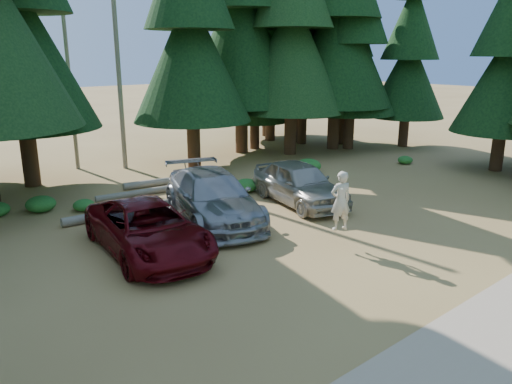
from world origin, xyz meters
TOP-DOWN VIEW (x-y plane):
  - ground at (0.00, 0.00)m, footprint 160.00×160.00m
  - forest_belt_north at (0.00, 15.00)m, footprint 36.00×7.00m
  - forest_belt_east at (15.50, 4.00)m, footprint 6.00×22.00m
  - snag_front at (0.80, 14.50)m, footprint 0.24×0.24m
  - snag_back at (-1.20, 16.00)m, footprint 0.20×0.20m
  - red_pickup at (-3.87, 3.13)m, footprint 3.27×5.91m
  - silver_minivan_center at (-0.57, 4.41)m, footprint 4.26×6.65m
  - silver_minivan_right at (3.37, 3.91)m, footprint 3.06×5.40m
  - frisbee_player at (0.99, -0.31)m, footprint 0.80×0.65m
  - log_left at (-2.78, 7.02)m, footprint 4.76×0.63m
  - log_mid at (-1.34, 9.12)m, footprint 3.38×0.71m
  - log_right at (1.27, 9.95)m, footprint 5.14×1.20m
  - shrub_far_left at (-5.11, 9.53)m, footprint 1.13×1.13m
  - shrub_center_left at (-3.78, 8.58)m, footprint 0.83×0.83m
  - shrub_center_right at (-1.97, 7.19)m, footprint 0.86×0.86m
  - shrub_right at (2.83, 6.68)m, footprint 1.04×1.04m
  - shrub_far_right at (7.54, 7.47)m, footprint 1.32×1.32m
  - shrub_edge_east at (13.20, 5.50)m, footprint 0.81×0.81m

SIDE VIEW (x-z plane):
  - ground at x=0.00m, z-range 0.00..0.00m
  - forest_belt_north at x=0.00m, z-range -11.00..11.00m
  - forest_belt_east at x=15.50m, z-range -11.00..11.00m
  - log_mid at x=-1.34m, z-range 0.00..0.28m
  - log_right at x=1.27m, z-range 0.00..0.33m
  - log_left at x=-2.78m, z-range 0.00..0.34m
  - shrub_edge_east at x=13.20m, z-range 0.00..0.45m
  - shrub_center_left at x=-3.78m, z-range 0.00..0.45m
  - shrub_center_right at x=-1.97m, z-range 0.00..0.47m
  - shrub_right at x=2.83m, z-range 0.00..0.57m
  - shrub_far_left at x=-5.11m, z-range 0.00..0.62m
  - shrub_far_right at x=7.54m, z-range 0.00..0.73m
  - red_pickup at x=-3.87m, z-range 0.00..1.57m
  - silver_minivan_right at x=3.37m, z-range 0.00..1.73m
  - silver_minivan_center at x=-0.57m, z-range 0.00..1.79m
  - frisbee_player at x=0.99m, z-range 0.59..2.48m
  - snag_back at x=-1.20m, z-range 0.00..10.00m
  - snag_front at x=0.80m, z-range 0.00..12.00m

